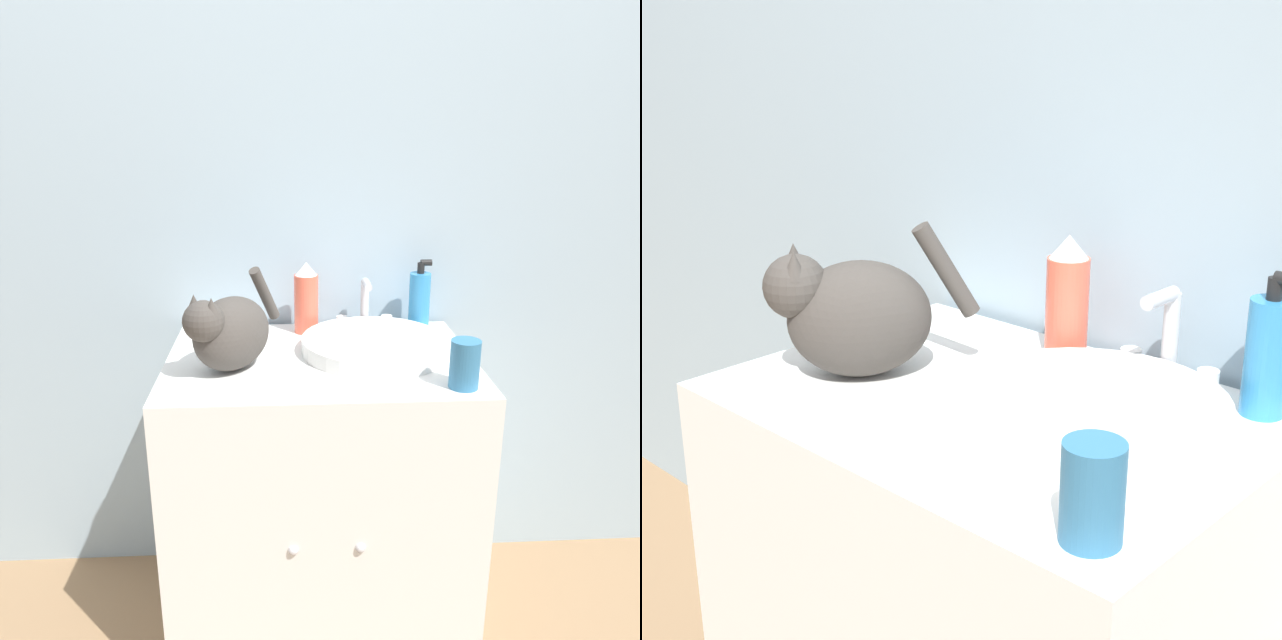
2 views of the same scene
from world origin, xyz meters
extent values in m
cube|color=#9EB7C6|center=(0.00, 0.59, 1.25)|extent=(6.00, 0.05, 2.50)
cube|color=white|center=(0.00, 0.27, 0.40)|extent=(0.76, 0.54, 0.80)
sphere|color=silver|center=(-0.08, 0.00, 0.44)|extent=(0.02, 0.02, 0.02)
sphere|color=silver|center=(0.08, 0.00, 0.44)|extent=(0.02, 0.02, 0.02)
cylinder|color=white|center=(0.14, 0.30, 0.82)|extent=(0.37, 0.37, 0.04)
cylinder|color=silver|center=(0.14, 0.50, 0.87)|extent=(0.02, 0.02, 0.14)
cylinder|color=silver|center=(0.14, 0.46, 0.94)|extent=(0.02, 0.07, 0.02)
cylinder|color=white|center=(0.07, 0.50, 0.82)|extent=(0.03, 0.03, 0.03)
cylinder|color=white|center=(0.20, 0.50, 0.82)|extent=(0.03, 0.03, 0.03)
ellipsoid|color=#47423D|center=(-0.21, 0.21, 0.89)|extent=(0.25, 0.26, 0.17)
sphere|color=#47423D|center=(-0.27, 0.14, 0.94)|extent=(0.13, 0.13, 0.09)
cone|color=#47423D|center=(-0.29, 0.15, 0.98)|extent=(0.05, 0.05, 0.04)
cone|color=#47423D|center=(-0.24, 0.12, 0.98)|extent=(0.05, 0.05, 0.04)
cylinder|color=#47423D|center=(-0.14, 0.32, 0.95)|extent=(0.08, 0.10, 0.15)
cylinder|color=#338CCC|center=(0.29, 0.49, 0.88)|extent=(0.06, 0.06, 0.16)
cylinder|color=black|center=(0.29, 0.49, 0.98)|extent=(0.02, 0.02, 0.03)
cylinder|color=black|center=(0.31, 0.49, 0.99)|extent=(0.03, 0.02, 0.02)
cylinder|color=#EF6047|center=(-0.03, 0.47, 0.88)|extent=(0.07, 0.07, 0.16)
cone|color=white|center=(-0.03, 0.47, 0.98)|extent=(0.06, 0.06, 0.04)
cylinder|color=teal|center=(0.31, 0.07, 0.86)|extent=(0.07, 0.07, 0.11)
camera|label=1|loc=(-0.08, -1.18, 1.36)|focal=35.00mm
camera|label=2|loc=(0.75, -0.60, 1.30)|focal=50.00mm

